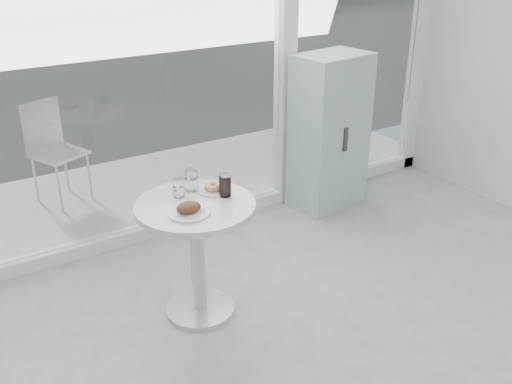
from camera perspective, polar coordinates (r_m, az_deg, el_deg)
storefront at (r=4.31m, az=-6.40°, el=17.63°), size 5.00×0.14×3.00m
main_table at (r=3.48m, az=-5.96°, el=-4.40°), size 0.72×0.72×0.77m
patio_deck at (r=5.46m, az=-9.98°, el=0.49°), size 5.60×1.60×0.05m
mint_cabinet at (r=4.92m, az=7.32°, el=5.93°), size 0.66×0.49×1.33m
patio_chair at (r=5.22m, az=-19.69°, el=4.42°), size 0.50×0.50×0.88m
plate_fritter at (r=3.26m, az=-6.70°, el=-1.74°), size 0.24×0.24×0.07m
plate_donut at (r=3.52m, az=-4.27°, el=0.38°), size 0.20×0.20×0.05m
water_tumbler_a at (r=3.46m, az=-7.75°, el=0.35°), size 0.07×0.07×0.12m
water_tumbler_b at (r=3.54m, az=-6.50°, el=1.12°), size 0.08×0.08×0.13m
cola_glass at (r=3.44m, az=-3.12°, el=0.65°), size 0.07×0.07×0.14m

